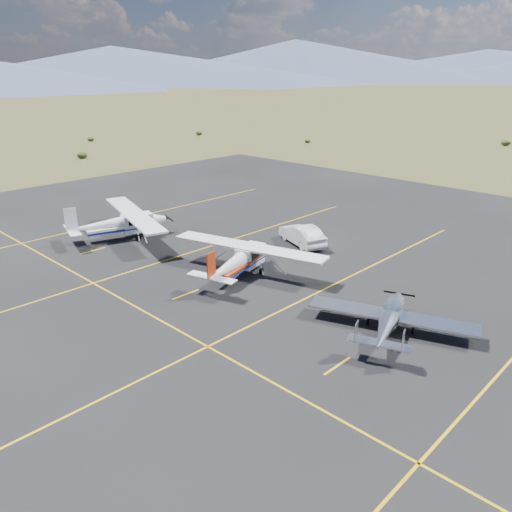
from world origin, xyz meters
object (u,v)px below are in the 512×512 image
aircraft_low_wing (390,317)px  sedan (302,235)px  aircraft_cessna (240,259)px  aircraft_plain (120,223)px

aircraft_low_wing → sedan: 14.14m
aircraft_low_wing → aircraft_cessna: size_ratio=0.79×
sedan → aircraft_low_wing: bearing=78.8°
aircraft_plain → sedan: bearing=-34.5°
aircraft_cessna → sedan: size_ratio=2.27×
aircraft_cessna → aircraft_plain: 12.40m
aircraft_low_wing → sedan: size_ratio=1.79×
aircraft_low_wing → aircraft_cessna: (-0.07, 10.73, 0.32)m
aircraft_cessna → sedan: aircraft_cessna is taller
sedan → aircraft_plain: bearing=-30.0°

